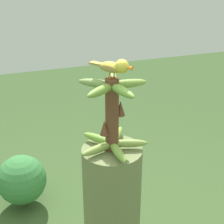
# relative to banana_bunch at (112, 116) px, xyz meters

# --- Properties ---
(banana_bunch) EXTENTS (0.28, 0.28, 0.30)m
(banana_bunch) POSITION_rel_banana_bunch_xyz_m (0.00, 0.00, 0.00)
(banana_bunch) COLOR brown
(banana_bunch) RESTS_ON banana_tree
(perched_bird) EXTENTS (0.13, 0.15, 0.08)m
(perched_bird) POSITION_rel_banana_bunch_xyz_m (-0.01, 0.01, 0.20)
(perched_bird) COLOR #C68933
(perched_bird) RESTS_ON banana_bunch
(tropical_shrub) EXTENTS (0.35, 0.35, 0.40)m
(tropical_shrub) POSITION_rel_banana_bunch_xyz_m (0.33, -1.02, -0.92)
(tropical_shrub) COLOR brown
(tropical_shrub) RESTS_ON ground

